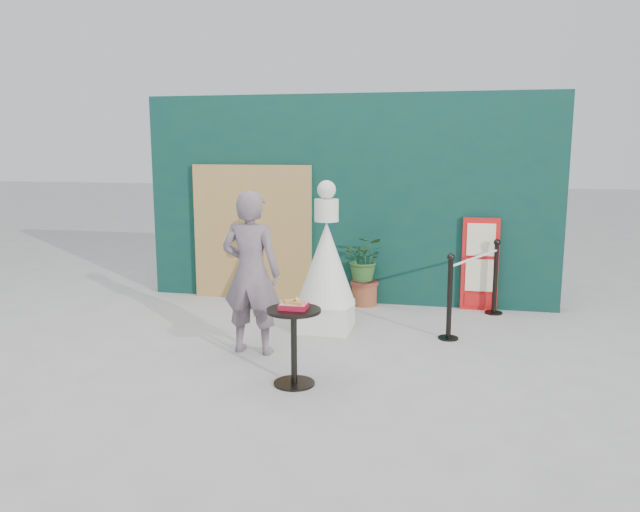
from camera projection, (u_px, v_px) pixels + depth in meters
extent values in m
plane|color=#ADAAA5|center=(295.00, 373.00, 6.31)|extent=(60.00, 60.00, 0.00)
cube|color=#0A302F|center=(348.00, 200.00, 9.08)|extent=(6.00, 0.30, 3.00)
cube|color=tan|center=(252.00, 233.00, 9.26)|extent=(1.80, 0.08, 2.00)
imported|color=slate|center=(251.00, 273.00, 6.81)|extent=(0.68, 0.47, 1.81)
cube|color=red|center=(480.00, 264.00, 8.66)|extent=(0.50, 0.06, 1.30)
cube|color=beige|center=(481.00, 240.00, 8.57)|extent=(0.38, 0.02, 0.45)
cube|color=beige|center=(479.00, 275.00, 8.65)|extent=(0.38, 0.02, 0.45)
cube|color=red|center=(478.00, 300.00, 8.71)|extent=(0.38, 0.02, 0.18)
cube|color=white|center=(326.00, 316.00, 7.80)|extent=(0.63, 0.63, 0.34)
cone|color=white|center=(326.00, 263.00, 7.68)|extent=(0.73, 0.73, 1.02)
cylinder|color=silver|center=(327.00, 210.00, 7.56)|extent=(0.30, 0.30, 0.27)
sphere|color=silver|center=(327.00, 190.00, 7.52)|extent=(0.23, 0.23, 0.23)
cylinder|color=black|center=(294.00, 383.00, 6.02)|extent=(0.40, 0.40, 0.02)
cylinder|color=black|center=(294.00, 348.00, 5.96)|extent=(0.06, 0.06, 0.72)
cylinder|color=black|center=(294.00, 310.00, 5.89)|extent=(0.52, 0.52, 0.03)
cube|color=#AA122C|center=(294.00, 306.00, 5.89)|extent=(0.26, 0.19, 0.05)
cube|color=#F43C20|center=(294.00, 304.00, 5.88)|extent=(0.24, 0.17, 0.00)
cube|color=#C08946|center=(290.00, 302.00, 5.90)|extent=(0.15, 0.14, 0.02)
cube|color=#D7A04E|center=(298.00, 303.00, 5.85)|extent=(0.13, 0.13, 0.02)
cone|color=yellow|center=(297.00, 299.00, 5.92)|extent=(0.06, 0.06, 0.06)
cylinder|color=brown|center=(364.00, 295.00, 9.01)|extent=(0.36, 0.36, 0.30)
cylinder|color=brown|center=(365.00, 283.00, 8.97)|extent=(0.40, 0.40, 0.05)
imported|color=#2C5625|center=(365.00, 259.00, 8.91)|extent=(0.59, 0.52, 0.66)
cylinder|color=black|center=(448.00, 338.00, 7.44)|extent=(0.24, 0.24, 0.02)
cylinder|color=black|center=(450.00, 300.00, 7.36)|extent=(0.06, 0.06, 0.96)
sphere|color=black|center=(451.00, 257.00, 7.27)|extent=(0.09, 0.09, 0.09)
cylinder|color=black|center=(494.00, 313.00, 8.57)|extent=(0.24, 0.24, 0.02)
cylinder|color=black|center=(495.00, 279.00, 8.49)|extent=(0.06, 0.06, 0.96)
sphere|color=black|center=(497.00, 242.00, 8.40)|extent=(0.09, 0.09, 0.09)
cylinder|color=silver|center=(475.00, 258.00, 7.85)|extent=(0.63, 1.31, 0.03)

